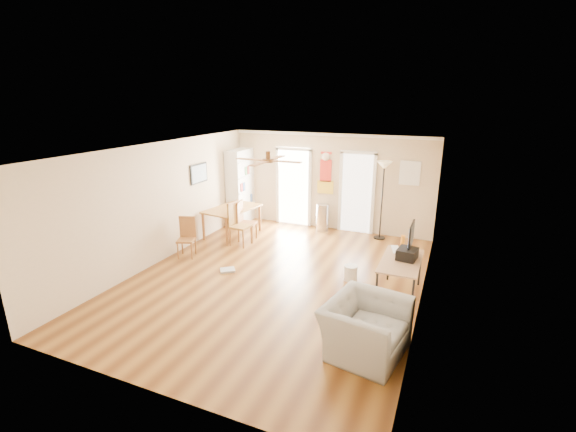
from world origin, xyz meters
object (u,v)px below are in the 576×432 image
at_px(torchiere_lamp, 382,201).
at_px(wastebasket_b, 368,318).
at_px(dining_chair_right_a, 247,221).
at_px(dining_chair_near, 186,238).
at_px(dining_table, 233,221).
at_px(trash_can, 322,217).
at_px(dining_chair_right_b, 240,224).
at_px(computer_desk, 399,278).
at_px(armchair, 365,328).
at_px(bookshelf, 240,186).
at_px(wastebasket_a, 351,273).
at_px(printer, 407,254).

height_order(torchiere_lamp, wastebasket_b, torchiere_lamp).
xyz_separation_m(dining_chair_right_a, dining_chair_near, (-0.76, -1.49, -0.05)).
bearing_deg(dining_table, trash_can, 31.86).
bearing_deg(dining_chair_right_a, dining_chair_right_b, 169.75).
xyz_separation_m(dining_chair_right_b, computer_desk, (3.96, -1.20, -0.17)).
relative_size(torchiere_lamp, armchair, 1.70).
relative_size(bookshelf, wastebasket_a, 6.82).
height_order(dining_table, computer_desk, dining_table).
height_order(dining_chair_near, trash_can, dining_chair_near).
height_order(wastebasket_a, wastebasket_b, wastebasket_a).
bearing_deg(torchiere_lamp, trash_can, 179.09).
bearing_deg(dining_chair_right_a, wastebasket_b, -137.07).
relative_size(bookshelf, trash_can, 2.85).
relative_size(dining_chair_right_a, computer_desk, 0.75).
bearing_deg(wastebasket_b, dining_chair_near, 164.18).
relative_size(bookshelf, dining_table, 1.42).
relative_size(trash_can, torchiere_lamp, 0.37).
relative_size(dining_chair_near, armchair, 0.77).
bearing_deg(dining_table, armchair, -39.90).
bearing_deg(armchair, dining_chair_right_a, 58.30).
xyz_separation_m(bookshelf, wastebasket_b, (4.59, -4.05, -0.90)).
height_order(dining_chair_right_a, dining_chair_right_b, dining_chair_right_b).
relative_size(dining_chair_right_b, computer_desk, 0.79).
xyz_separation_m(torchiere_lamp, wastebasket_a, (-0.08, -2.67, -0.84)).
bearing_deg(dining_chair_right_b, dining_chair_near, 150.01).
bearing_deg(bookshelf, dining_chair_right_b, -53.36).
distance_m(bookshelf, wastebasket_b, 6.19).
relative_size(dining_chair_right_b, armchair, 0.90).
bearing_deg(armchair, computer_desk, 3.89).
height_order(dining_chair_near, armchair, dining_chair_near).
xyz_separation_m(bookshelf, armchair, (4.67, -4.70, -0.67)).
bearing_deg(trash_can, computer_desk, -50.77).
distance_m(dining_chair_right_b, trash_can, 2.36).
relative_size(trash_can, wastebasket_b, 2.43).
bearing_deg(dining_chair_right_b, dining_table, 48.83).
relative_size(dining_chair_near, torchiere_lamp, 0.45).
relative_size(dining_chair_near, trash_can, 1.23).
height_order(dining_chair_right_b, wastebasket_b, dining_chair_right_b).
height_order(bookshelf, wastebasket_b, bookshelf).
relative_size(torchiere_lamp, printer, 5.29).
height_order(torchiere_lamp, armchair, torchiere_lamp).
relative_size(dining_table, wastebasket_a, 4.81).
height_order(dining_chair_right_b, printer, dining_chair_right_b).
distance_m(dining_table, printer, 4.91).
bearing_deg(computer_desk, dining_chair_right_b, 163.20).
bearing_deg(dining_chair_near, trash_can, 32.75).
relative_size(dining_chair_right_b, torchiere_lamp, 0.53).
relative_size(dining_chair_right_a, dining_chair_near, 1.11).
bearing_deg(trash_can, torchiere_lamp, -0.91).
bearing_deg(printer, dining_chair_right_a, 168.36).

